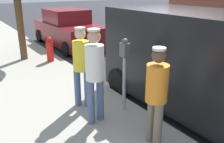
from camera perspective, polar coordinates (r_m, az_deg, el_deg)
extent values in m
plane|color=#2D2D33|center=(6.44, 9.96, -4.93)|extent=(80.00, 80.00, 0.00)
cube|color=#9E998E|center=(4.97, -22.11, -12.95)|extent=(5.00, 32.00, 0.15)
cylinder|color=gray|center=(5.00, 2.89, -2.90)|extent=(0.07, 0.07, 1.15)
cube|color=#4C4C51|center=(4.77, 3.03, 5.07)|extent=(0.14, 0.18, 0.28)
sphere|color=#47474C|center=(4.74, 3.07, 7.07)|extent=(0.12, 0.12, 0.12)
cylinder|color=#4C608C|center=(4.56, -4.99, -7.26)|extent=(0.14, 0.14, 0.86)
cylinder|color=#4C608C|center=(4.67, -2.81, -6.49)|extent=(0.14, 0.14, 0.86)
cylinder|color=white|center=(4.33, -4.10, 2.09)|extent=(0.34, 0.34, 0.64)
sphere|color=tan|center=(4.22, -4.26, 8.18)|extent=(0.23, 0.23, 0.23)
cylinder|color=silver|center=(4.20, -4.30, 9.74)|extent=(0.22, 0.22, 0.04)
cylinder|color=#4C608C|center=(5.27, -8.10, -3.80)|extent=(0.14, 0.14, 0.82)
cylinder|color=#4C608C|center=(5.21, -5.79, -3.99)|extent=(0.14, 0.14, 0.82)
cylinder|color=yellow|center=(5.00, -7.28, 3.69)|extent=(0.34, 0.34, 0.62)
sphere|color=beige|center=(4.90, -7.51, 8.76)|extent=(0.22, 0.22, 0.22)
cylinder|color=silver|center=(4.88, -7.56, 10.04)|extent=(0.21, 0.21, 0.04)
cylinder|color=#726656|center=(3.96, 10.72, -12.59)|extent=(0.14, 0.14, 0.79)
cylinder|color=#726656|center=(4.12, 9.19, -11.11)|extent=(0.14, 0.14, 0.79)
cylinder|color=orange|center=(3.73, 10.54, -2.75)|extent=(0.34, 0.34, 0.59)
sphere|color=brown|center=(3.60, 10.96, 3.63)|extent=(0.21, 0.21, 0.21)
cylinder|color=silver|center=(3.57, 11.06, 5.27)|extent=(0.20, 0.20, 0.04)
cube|color=black|center=(5.20, 23.82, 1.50)|extent=(2.04, 5.22, 1.96)
cylinder|color=black|center=(7.35, 13.85, 0.74)|extent=(0.23, 0.68, 0.68)
cylinder|color=black|center=(6.16, 1.63, -2.35)|extent=(0.23, 0.68, 0.68)
cube|color=maroon|center=(11.45, -10.05, 8.96)|extent=(1.88, 4.42, 0.89)
cube|color=maroon|center=(11.55, -10.72, 12.73)|extent=(1.63, 2.00, 0.60)
cylinder|color=black|center=(10.48, -1.88, 6.57)|extent=(0.23, 0.60, 0.60)
cylinder|color=black|center=(9.70, -10.55, 5.21)|extent=(0.23, 0.60, 0.60)
cylinder|color=black|center=(13.34, -9.52, 9.08)|extent=(0.23, 0.60, 0.60)
cylinder|color=black|center=(12.74, -16.62, 8.07)|extent=(0.23, 0.60, 0.60)
cylinder|color=brown|center=(9.06, -20.78, 10.38)|extent=(0.24, 0.24, 2.49)
cylinder|color=red|center=(8.67, -14.39, 4.61)|extent=(0.24, 0.24, 0.70)
sphere|color=red|center=(8.58, -14.62, 7.25)|extent=(0.20, 0.20, 0.20)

